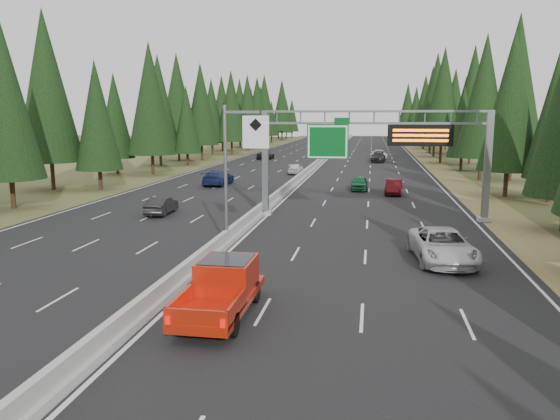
# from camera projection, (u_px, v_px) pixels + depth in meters

# --- Properties ---
(road) EXTENTS (32.00, 260.00, 0.08)m
(road) POSITION_uv_depth(u_px,v_px,m) (319.00, 165.00, 85.20)
(road) COLOR black
(road) RESTS_ON ground
(shoulder_right) EXTENTS (3.60, 260.00, 0.06)m
(shoulder_right) POSITION_uv_depth(u_px,v_px,m) (436.00, 166.00, 82.29)
(shoulder_right) COLOR olive
(shoulder_right) RESTS_ON ground
(shoulder_left) EXTENTS (3.60, 260.00, 0.06)m
(shoulder_left) POSITION_uv_depth(u_px,v_px,m) (209.00, 163.00, 88.12)
(shoulder_left) COLOR #414B23
(shoulder_left) RESTS_ON ground
(median_barrier) EXTENTS (0.70, 260.00, 0.85)m
(median_barrier) POSITION_uv_depth(u_px,v_px,m) (319.00, 162.00, 85.14)
(median_barrier) COLOR #989893
(median_barrier) RESTS_ON road
(sign_gantry) EXTENTS (16.75, 0.98, 7.80)m
(sign_gantry) POSITION_uv_depth(u_px,v_px,m) (382.00, 147.00, 39.01)
(sign_gantry) COLOR slate
(sign_gantry) RESTS_ON road
(hov_sign_pole) EXTENTS (2.80, 0.50, 8.00)m
(hov_sign_pole) POSITION_uv_depth(u_px,v_px,m) (235.00, 165.00, 30.83)
(hov_sign_pole) COLOR slate
(hov_sign_pole) RESTS_ON road
(tree_row_right) EXTENTS (12.23, 244.74, 18.99)m
(tree_row_right) POSITION_uv_depth(u_px,v_px,m) (474.00, 101.00, 75.67)
(tree_row_right) COLOR black
(tree_row_right) RESTS_ON ground
(tree_row_left) EXTENTS (11.69, 242.01, 18.84)m
(tree_row_left) POSITION_uv_depth(u_px,v_px,m) (178.00, 105.00, 85.59)
(tree_row_left) COLOR black
(tree_row_left) RESTS_ON ground
(silver_minivan) EXTENTS (3.36, 6.25, 1.67)m
(silver_minivan) POSITION_uv_depth(u_px,v_px,m) (442.00, 246.00, 27.90)
(silver_minivan) COLOR silver
(silver_minivan) RESTS_ON road
(red_pickup) EXTENTS (2.15, 6.01, 1.96)m
(red_pickup) POSITION_uv_depth(u_px,v_px,m) (224.00, 284.00, 20.65)
(red_pickup) COLOR black
(red_pickup) RESTS_ON road
(car_ahead_green) EXTENTS (1.66, 4.13, 1.41)m
(car_ahead_green) POSITION_uv_depth(u_px,v_px,m) (359.00, 183.00, 55.24)
(car_ahead_green) COLOR #14582C
(car_ahead_green) RESTS_ON road
(car_ahead_dkred) EXTENTS (1.87, 4.41, 1.42)m
(car_ahead_dkred) POSITION_uv_depth(u_px,v_px,m) (394.00, 187.00, 52.19)
(car_ahead_dkred) COLOR #4C0A0F
(car_ahead_dkred) RESTS_ON road
(car_ahead_dkgrey) EXTENTS (2.59, 5.64, 1.60)m
(car_ahead_dkgrey) POSITION_uv_depth(u_px,v_px,m) (378.00, 157.00, 89.35)
(car_ahead_dkgrey) COLOR black
(car_ahead_dkgrey) RESTS_ON road
(car_ahead_white) EXTENTS (2.88, 5.70, 1.55)m
(car_ahead_white) POSITION_uv_depth(u_px,v_px,m) (379.00, 154.00, 96.40)
(car_ahead_white) COLOR white
(car_ahead_white) RESTS_ON road
(car_ahead_far) EXTENTS (2.19, 4.76, 1.58)m
(car_ahead_far) POSITION_uv_depth(u_px,v_px,m) (345.00, 144.00, 133.08)
(car_ahead_far) COLOR black
(car_ahead_far) RESTS_ON road
(car_onc_near) EXTENTS (1.58, 4.11, 1.34)m
(car_onc_near) POSITION_uv_depth(u_px,v_px,m) (161.00, 206.00, 41.49)
(car_onc_near) COLOR black
(car_onc_near) RESTS_ON road
(car_onc_blue) EXTENTS (2.44, 5.75, 1.65)m
(car_onc_blue) POSITION_uv_depth(u_px,v_px,m) (218.00, 177.00, 59.19)
(car_onc_blue) COLOR navy
(car_onc_blue) RESTS_ON road
(car_onc_white) EXTENTS (1.76, 4.12, 1.39)m
(car_onc_white) POSITION_uv_depth(u_px,v_px,m) (296.00, 169.00, 70.68)
(car_onc_white) COLOR silver
(car_onc_white) RESTS_ON road
(car_onc_far) EXTENTS (2.43, 5.25, 1.46)m
(car_onc_far) POSITION_uv_depth(u_px,v_px,m) (266.00, 155.00, 95.71)
(car_onc_far) COLOR black
(car_onc_far) RESTS_ON road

